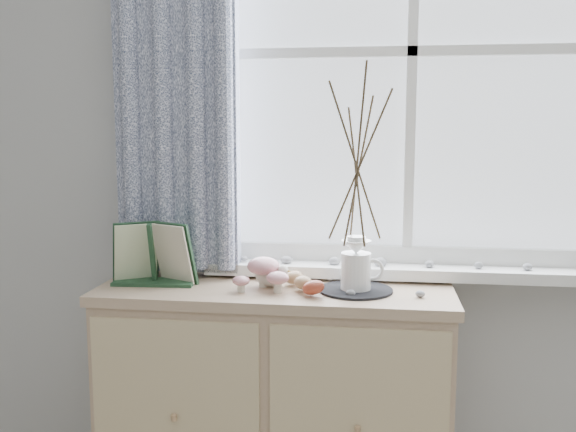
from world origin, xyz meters
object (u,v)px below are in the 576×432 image
object	(u,v)px
sideboard	(276,405)
botanical_book	(151,254)
toadstool_cluster	(264,271)
twig_pitcher	(358,162)

from	to	relation	value
sideboard	botanical_book	xyz separation A→B (m)	(-0.42, -0.05, 0.54)
toadstool_cluster	botanical_book	bearing A→B (deg)	-177.02
sideboard	toadstool_cluster	distance (m)	0.49
sideboard	twig_pitcher	bearing A→B (deg)	-5.20
botanical_book	toadstool_cluster	size ratio (longest dim) A/B	1.72
botanical_book	toadstool_cluster	world-z (taller)	botanical_book
twig_pitcher	toadstool_cluster	bearing A→B (deg)	178.23
botanical_book	twig_pitcher	distance (m)	0.76
toadstool_cluster	twig_pitcher	distance (m)	0.48
sideboard	twig_pitcher	size ratio (longest dim) A/B	1.60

